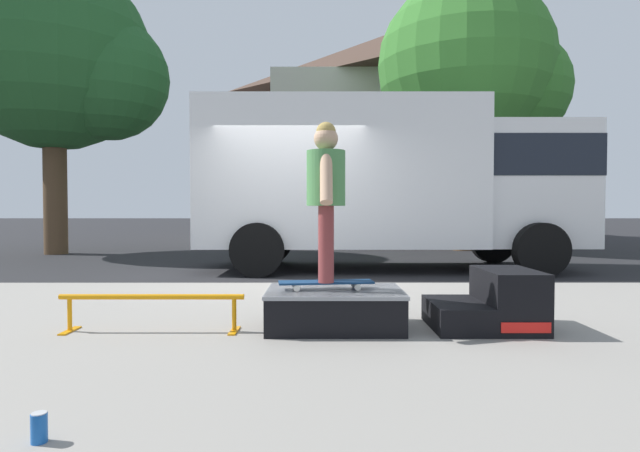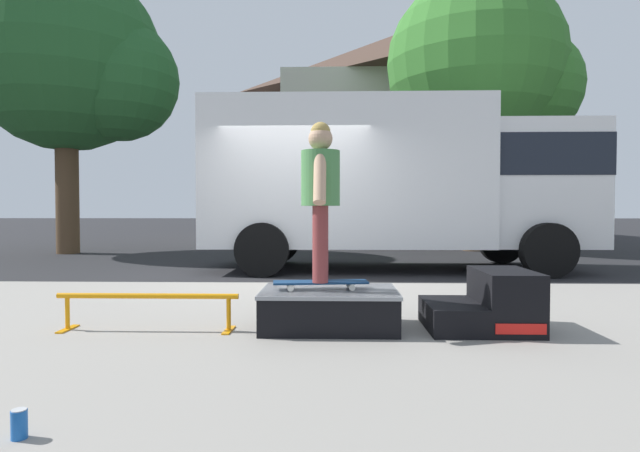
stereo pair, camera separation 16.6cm
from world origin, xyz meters
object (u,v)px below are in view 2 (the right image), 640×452
(kicker_ramp, at_px, (488,305))
(skater_kid, at_px, (321,188))
(skate_box, at_px, (329,307))
(grind_rail, at_px, (148,302))
(skateboard, at_px, (321,283))
(soda_can, at_px, (19,424))
(box_truck, at_px, (397,178))
(street_tree_neighbour, at_px, (485,71))
(street_tree_main, at_px, (76,63))

(kicker_ramp, distance_m, skater_kid, 1.68)
(kicker_ramp, bearing_deg, skate_box, 179.98)
(grind_rail, height_order, skateboard, skateboard)
(skate_box, height_order, skater_kid, skater_kid)
(kicker_ramp, height_order, soda_can, kicker_ramp)
(skate_box, xyz_separation_m, box_truck, (1.21, 5.34, 1.41))
(box_truck, distance_m, street_tree_neighbour, 6.25)
(street_tree_neighbour, bearing_deg, skateboard, -113.18)
(skate_box, bearing_deg, kicker_ramp, -0.02)
(skater_kid, distance_m, soda_can, 2.65)
(skate_box, distance_m, kicker_ramp, 1.30)
(skateboard, height_order, box_truck, box_truck)
(street_tree_main, bearing_deg, box_truck, -23.08)
(street_tree_neighbour, bearing_deg, street_tree_main, -173.68)
(kicker_ramp, height_order, skater_kid, skater_kid)
(kicker_ramp, relative_size, skateboard, 1.08)
(kicker_ramp, xyz_separation_m, skater_kid, (-1.38, 0.00, 0.96))
(skate_box, height_order, grind_rail, skate_box)
(street_tree_neighbour, bearing_deg, box_truck, -123.13)
(grind_rail, bearing_deg, skateboard, 5.13)
(grind_rail, bearing_deg, skater_kid, 5.13)
(box_truck, xyz_separation_m, street_tree_main, (-7.76, 3.31, 3.18))
(skate_box, relative_size, soda_can, 8.86)
(skater_kid, bearing_deg, street_tree_neighbour, 66.82)
(skate_box, height_order, skateboard, skateboard)
(kicker_ramp, relative_size, street_tree_main, 0.12)
(grind_rail, distance_m, street_tree_main, 11.10)
(skater_kid, bearing_deg, street_tree_main, 126.82)
(street_tree_main, bearing_deg, street_tree_neighbour, 6.32)
(street_tree_main, bearing_deg, skate_box, -52.88)
(skater_kid, relative_size, box_truck, 0.19)
(box_truck, relative_size, street_tree_main, 0.93)
(skateboard, xyz_separation_m, skater_kid, (0.00, -0.00, 0.78))
(soda_can, relative_size, street_tree_main, 0.02)
(grind_rail, distance_m, street_tree_neighbour, 12.31)
(skate_box, distance_m, box_truck, 5.66)
(kicker_ramp, xyz_separation_m, skateboard, (-1.38, 0.00, 0.18))
(grind_rail, bearing_deg, street_tree_main, 120.04)
(skate_box, distance_m, soda_can, 2.45)
(skate_box, height_order, street_tree_neighbour, street_tree_neighbour)
(skate_box, bearing_deg, box_truck, 77.24)
(street_tree_neighbour, bearing_deg, grind_rail, -119.40)
(skateboard, distance_m, street_tree_neighbour, 11.57)
(grind_rail, distance_m, box_truck, 6.24)
(grind_rail, distance_m, skateboard, 1.41)
(soda_can, bearing_deg, skater_kid, 59.47)
(skater_kid, bearing_deg, grind_rail, -174.87)
(street_tree_main, bearing_deg, skateboard, -53.18)
(soda_can, xyz_separation_m, box_truck, (2.51, 7.42, 1.52))
(skateboard, bearing_deg, skater_kid, -90.00)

